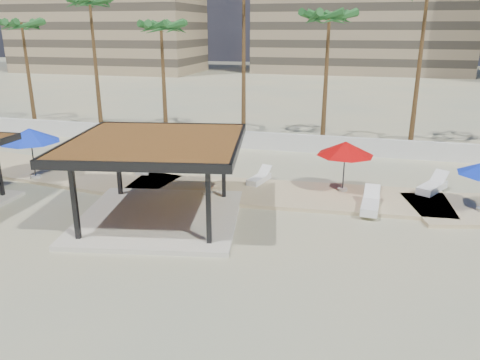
{
  "coord_description": "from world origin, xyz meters",
  "views": [
    {
      "loc": [
        5.69,
        -14.88,
        8.06
      ],
      "look_at": [
        0.46,
        4.81,
        1.4
      ],
      "focal_mm": 35.0,
      "sensor_mm": 36.0,
      "label": 1
    }
  ],
  "objects_px": {
    "lounger_a": "(143,166)",
    "lounger_b": "(259,179)",
    "pavilion_central": "(157,173)",
    "lounger_d": "(432,187)",
    "lounger_c": "(370,205)",
    "umbrella_c": "(345,149)"
  },
  "relations": [
    {
      "from": "pavilion_central",
      "to": "lounger_a",
      "type": "height_order",
      "value": "pavilion_central"
    },
    {
      "from": "lounger_a",
      "to": "lounger_d",
      "type": "bearing_deg",
      "value": -110.23
    },
    {
      "from": "lounger_d",
      "to": "lounger_c",
      "type": "bearing_deg",
      "value": 167.7
    },
    {
      "from": "pavilion_central",
      "to": "lounger_c",
      "type": "bearing_deg",
      "value": 9.23
    },
    {
      "from": "lounger_b",
      "to": "lounger_d",
      "type": "height_order",
      "value": "lounger_d"
    },
    {
      "from": "lounger_a",
      "to": "lounger_d",
      "type": "relative_size",
      "value": 0.99
    },
    {
      "from": "pavilion_central",
      "to": "lounger_c",
      "type": "height_order",
      "value": "pavilion_central"
    },
    {
      "from": "lounger_a",
      "to": "lounger_b",
      "type": "bearing_deg",
      "value": -115.1
    },
    {
      "from": "umbrella_c",
      "to": "lounger_b",
      "type": "height_order",
      "value": "umbrella_c"
    },
    {
      "from": "lounger_b",
      "to": "lounger_d",
      "type": "distance_m",
      "value": 8.83
    },
    {
      "from": "pavilion_central",
      "to": "umbrella_c",
      "type": "distance_m",
      "value": 9.38
    },
    {
      "from": "lounger_c",
      "to": "lounger_d",
      "type": "relative_size",
      "value": 0.98
    },
    {
      "from": "pavilion_central",
      "to": "lounger_d",
      "type": "height_order",
      "value": "pavilion_central"
    },
    {
      "from": "umbrella_c",
      "to": "lounger_d",
      "type": "height_order",
      "value": "umbrella_c"
    },
    {
      "from": "pavilion_central",
      "to": "lounger_b",
      "type": "xyz_separation_m",
      "value": [
        3.22,
        5.78,
        -1.81
      ]
    },
    {
      "from": "umbrella_c",
      "to": "lounger_a",
      "type": "height_order",
      "value": "umbrella_c"
    },
    {
      "from": "umbrella_c",
      "to": "lounger_b",
      "type": "relative_size",
      "value": 1.77
    },
    {
      "from": "pavilion_central",
      "to": "lounger_d",
      "type": "distance_m",
      "value": 13.82
    },
    {
      "from": "lounger_d",
      "to": "pavilion_central",
      "type": "bearing_deg",
      "value": 148.36
    },
    {
      "from": "lounger_b",
      "to": "lounger_a",
      "type": "bearing_deg",
      "value": 101.42
    },
    {
      "from": "lounger_d",
      "to": "lounger_b",
      "type": "bearing_deg",
      "value": 124.91
    },
    {
      "from": "umbrella_c",
      "to": "lounger_d",
      "type": "xyz_separation_m",
      "value": [
        4.39,
        1.13,
        -1.98
      ]
    }
  ]
}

